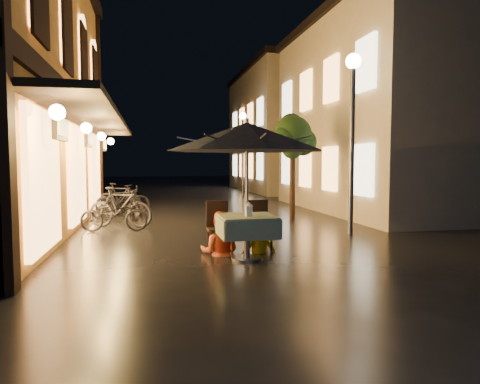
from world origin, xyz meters
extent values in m
plane|color=black|center=(0.00, 0.00, 0.00)|extent=(90.00, 90.00, 0.00)
cube|color=black|center=(-3.47, 4.00, 3.30)|extent=(0.12, 11.00, 0.35)
cube|color=black|center=(-2.90, 4.00, 2.75)|extent=(1.20, 10.50, 0.12)
cube|color=#FBA756|center=(-3.44, 3.00, 4.60)|extent=(0.10, 0.90, 1.50)
cube|color=#FBA756|center=(-3.44, 5.50, 4.60)|extent=(0.10, 0.90, 1.50)
cube|color=#FBA756|center=(-3.44, 8.00, 4.60)|extent=(0.10, 0.90, 1.50)
cube|color=#FBA756|center=(-3.44, 0.50, 1.40)|extent=(0.10, 2.20, 2.40)
cube|color=#FBA756|center=(-3.44, 4.00, 1.40)|extent=(0.10, 2.20, 2.40)
cube|color=#FBA756|center=(-3.44, 7.50, 1.40)|extent=(0.10, 2.20, 2.40)
cube|color=#C3B599|center=(7.50, 6.50, 3.25)|extent=(7.00, 9.00, 6.50)
cube|color=black|center=(7.50, 6.50, 6.65)|extent=(7.30, 9.30, 0.30)
cube|color=#FBA756|center=(3.95, 3.20, 1.50)|extent=(0.10, 1.00, 1.40)
cube|color=#FBA756|center=(3.95, 3.20, 4.30)|extent=(0.10, 1.00, 1.40)
cube|color=#FBA756|center=(3.95, 5.40, 1.50)|extent=(0.10, 1.00, 1.40)
cube|color=#FBA756|center=(3.95, 5.40, 4.30)|extent=(0.10, 1.00, 1.40)
cube|color=#FBA756|center=(3.95, 7.60, 1.50)|extent=(0.10, 1.00, 1.40)
cube|color=#FBA756|center=(3.95, 7.60, 4.30)|extent=(0.10, 1.00, 1.40)
cube|color=#FBA756|center=(3.95, 9.80, 1.50)|extent=(0.10, 1.00, 1.40)
cube|color=#FBA756|center=(3.95, 9.80, 4.30)|extent=(0.10, 1.00, 1.40)
cube|color=#C3B599|center=(7.50, 18.00, 3.50)|extent=(7.00, 10.00, 7.00)
cube|color=black|center=(7.50, 18.00, 7.15)|extent=(7.30, 10.30, 0.30)
cube|color=#FBA756|center=(3.95, 14.20, 1.50)|extent=(0.10, 1.00, 1.40)
cube|color=#FBA756|center=(3.95, 14.20, 4.30)|extent=(0.10, 1.00, 1.40)
cube|color=#FBA756|center=(3.95, 16.40, 1.50)|extent=(0.10, 1.00, 1.40)
cube|color=#FBA756|center=(3.95, 16.40, 4.30)|extent=(0.10, 1.00, 1.40)
cube|color=#FBA756|center=(3.95, 18.60, 1.50)|extent=(0.10, 1.00, 1.40)
cube|color=#FBA756|center=(3.95, 18.60, 4.30)|extent=(0.10, 1.00, 1.40)
cube|color=#FBA756|center=(3.95, 20.80, 1.50)|extent=(0.10, 1.00, 1.40)
cube|color=#FBA756|center=(3.95, 20.80, 4.30)|extent=(0.10, 1.00, 1.40)
cylinder|color=black|center=(2.40, 4.50, 1.10)|extent=(0.16, 0.16, 2.20)
sphere|color=black|center=(2.40, 4.50, 2.50)|extent=(1.10, 1.10, 1.10)
sphere|color=black|center=(2.75, 4.60, 2.30)|extent=(0.80, 0.80, 0.80)
sphere|color=black|center=(2.10, 4.35, 2.35)|extent=(0.76, 0.76, 0.76)
sphere|color=black|center=(2.45, 4.80, 2.80)|extent=(0.70, 0.70, 0.70)
sphere|color=black|center=(2.30, 4.25, 2.10)|extent=(0.60, 0.60, 0.60)
cylinder|color=#59595E|center=(3.00, 2.00, 2.00)|extent=(0.12, 0.12, 4.00)
sphere|color=beige|center=(3.00, 2.00, 4.05)|extent=(0.36, 0.36, 0.36)
cylinder|color=#59595E|center=(3.00, 14.00, 2.00)|extent=(0.12, 0.12, 4.00)
sphere|color=beige|center=(3.00, 14.00, 4.05)|extent=(0.36, 0.36, 0.36)
cylinder|color=#59595E|center=(-0.01, -0.09, 0.36)|extent=(0.10, 0.10, 0.72)
cylinder|color=#59595E|center=(-0.01, -0.09, 0.02)|extent=(0.56, 0.56, 0.04)
cube|color=#2B5C31|center=(-0.01, -0.09, 0.75)|extent=(0.95, 0.95, 0.06)
cube|color=#2B5C31|center=(0.47, -0.09, 0.58)|extent=(0.04, 0.95, 0.33)
cube|color=#2B5C31|center=(-0.48, -0.09, 0.58)|extent=(0.04, 0.95, 0.33)
cube|color=#2B5C31|center=(-0.01, 0.38, 0.58)|extent=(0.95, 0.04, 0.33)
cube|color=#2B5C31|center=(-0.01, -0.57, 0.58)|extent=(0.95, 0.04, 0.33)
cylinder|color=#59595E|center=(-0.01, -0.09, 1.15)|extent=(0.05, 0.05, 2.30)
cone|color=black|center=(-0.01, -0.09, 2.15)|extent=(2.76, 2.76, 0.50)
cylinder|color=#59595E|center=(-0.01, -0.09, 2.40)|extent=(0.06, 0.06, 0.12)
cube|color=black|center=(-0.41, 0.56, 0.45)|extent=(0.42, 0.42, 0.05)
cube|color=black|center=(-0.41, 0.75, 0.70)|extent=(0.42, 0.04, 0.55)
cylinder|color=black|center=(-0.59, 0.38, 0.21)|extent=(0.04, 0.04, 0.43)
cylinder|color=black|center=(-0.23, 0.38, 0.21)|extent=(0.04, 0.04, 0.43)
cylinder|color=black|center=(-0.59, 0.74, 0.21)|extent=(0.04, 0.04, 0.43)
cylinder|color=black|center=(-0.23, 0.74, 0.21)|extent=(0.04, 0.04, 0.43)
cube|color=black|center=(0.39, 0.56, 0.45)|extent=(0.42, 0.42, 0.05)
cube|color=black|center=(0.39, 0.75, 0.70)|extent=(0.42, 0.04, 0.55)
cylinder|color=black|center=(0.21, 0.38, 0.21)|extent=(0.04, 0.04, 0.43)
cylinder|color=black|center=(0.57, 0.38, 0.21)|extent=(0.04, 0.04, 0.43)
cylinder|color=black|center=(0.21, 0.74, 0.21)|extent=(0.04, 0.04, 0.43)
cylinder|color=black|center=(0.57, 0.74, 0.21)|extent=(0.04, 0.04, 0.43)
cube|color=white|center=(-0.01, -0.21, 0.87)|extent=(0.11, 0.11, 0.18)
cube|color=#FFD88C|center=(-0.01, -0.21, 0.86)|extent=(0.07, 0.07, 0.12)
cone|color=white|center=(-0.01, -0.21, 0.99)|extent=(0.16, 0.16, 0.07)
imported|color=#DD592A|center=(-0.40, 0.46, 0.78)|extent=(0.91, 0.80, 1.56)
imported|color=yellow|center=(0.32, 0.46, 0.70)|extent=(0.99, 0.68, 1.40)
imported|color=black|center=(-2.54, 3.55, 0.43)|extent=(1.67, 0.71, 0.85)
imported|color=black|center=(-2.43, 4.19, 0.53)|extent=(1.83, 1.14, 1.06)
imported|color=black|center=(-2.60, 5.70, 0.42)|extent=(1.70, 0.98, 0.85)
imported|color=black|center=(-2.65, 7.01, 0.45)|extent=(1.49, 0.44, 0.90)
imported|color=black|center=(-2.56, 7.44, 0.46)|extent=(1.79, 0.75, 0.92)
imported|color=black|center=(-2.71, 8.24, 0.49)|extent=(1.67, 1.08, 0.97)
camera|label=1|loc=(-1.67, -7.33, 1.71)|focal=32.00mm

